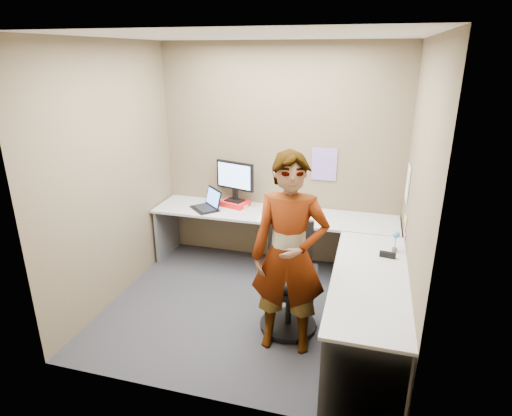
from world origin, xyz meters
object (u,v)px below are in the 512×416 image
(desk, at_px, (300,248))
(person, at_px, (289,256))
(monitor, at_px, (235,178))
(office_chair, at_px, (289,287))

(desk, distance_m, person, 0.92)
(desk, relative_size, person, 1.63)
(desk, xyz_separation_m, monitor, (-0.97, 0.74, 0.50))
(desk, distance_m, office_chair, 0.57)
(desk, distance_m, monitor, 1.32)
(office_chair, bearing_deg, desk, 79.97)
(desk, height_order, monitor, monitor)
(office_chair, height_order, person, person)
(office_chair, xyz_separation_m, person, (0.05, -0.30, 0.49))
(office_chair, bearing_deg, monitor, 116.98)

